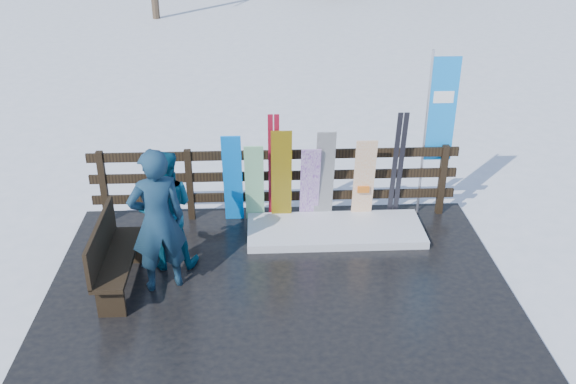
{
  "coord_description": "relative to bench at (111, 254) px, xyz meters",
  "views": [
    {
      "loc": [
        -0.22,
        -6.65,
        4.93
      ],
      "look_at": [
        0.15,
        1.0,
        1.1
      ],
      "focal_mm": 40.0,
      "sensor_mm": 36.0,
      "label": 1
    }
  ],
  "objects": [
    {
      "name": "snowboard_5",
      "position": [
        3.46,
        1.62,
        0.18
      ],
      "size": [
        0.31,
        0.24,
        1.38
      ],
      "primitive_type": "cube",
      "rotation": [
        0.15,
        0.0,
        0.0
      ],
      "color": "white",
      "rests_on": "deck"
    },
    {
      "name": "deck",
      "position": [
        2.13,
        -0.36,
        -0.56
      ],
      "size": [
        6.0,
        5.0,
        0.08
      ],
      "primitive_type": "cube",
      "color": "black",
      "rests_on": "ground"
    },
    {
      "name": "fence",
      "position": [
        2.13,
        1.84,
        0.14
      ],
      "size": [
        5.6,
        0.1,
        1.15
      ],
      "color": "black",
      "rests_on": "deck"
    },
    {
      "name": "ski_pair_a",
      "position": [
        2.11,
        1.69,
        0.38
      ],
      "size": [
        0.16,
        0.31,
        1.8
      ],
      "color": "maroon",
      "rests_on": "deck"
    },
    {
      "name": "snowboard_1",
      "position": [
        1.82,
        1.62,
        0.16
      ],
      "size": [
        0.28,
        0.35,
        1.35
      ],
      "primitive_type": "cube",
      "rotation": [
        0.24,
        0.0,
        0.0
      ],
      "color": "white",
      "rests_on": "deck"
    },
    {
      "name": "snowboard_2",
      "position": [
        2.22,
        1.62,
        0.26
      ],
      "size": [
        0.3,
        0.23,
        1.55
      ],
      "primitive_type": "cube",
      "rotation": [
        0.13,
        0.0,
        0.0
      ],
      "color": "#DAAC06",
      "rests_on": "deck"
    },
    {
      "name": "bench",
      "position": [
        0.0,
        0.0,
        0.0
      ],
      "size": [
        0.41,
        1.5,
        0.97
      ],
      "color": "black",
      "rests_on": "deck"
    },
    {
      "name": "person_front",
      "position": [
        0.62,
        0.03,
        0.45
      ],
      "size": [
        0.82,
        0.68,
        1.93
      ],
      "primitive_type": "imported",
      "rotation": [
        0.0,
        0.0,
        3.49
      ],
      "color": "navy",
      "rests_on": "deck"
    },
    {
      "name": "snowboard_0",
      "position": [
        1.5,
        1.62,
        0.24
      ],
      "size": [
        0.28,
        0.38,
        1.52
      ],
      "primitive_type": "cube",
      "rotation": [
        0.23,
        0.0,
        0.0
      ],
      "color": "#067BF2",
      "rests_on": "deck"
    },
    {
      "name": "snowboard_3",
      "position": [
        2.65,
        1.62,
        0.13
      ],
      "size": [
        0.29,
        0.36,
        1.29
      ],
      "primitive_type": "cube",
      "rotation": [
        0.26,
        0.0,
        0.0
      ],
      "color": "white",
      "rests_on": "deck"
    },
    {
      "name": "person_back",
      "position": [
        0.63,
        0.56,
        0.32
      ],
      "size": [
        0.83,
        0.65,
        1.67
      ],
      "primitive_type": "imported",
      "rotation": [
        0.0,
        0.0,
        3.16
      ],
      "color": "navy",
      "rests_on": "deck"
    },
    {
      "name": "rental_flag",
      "position": [
        4.56,
        1.89,
        1.09
      ],
      "size": [
        0.45,
        0.04,
        2.6
      ],
      "color": "silver",
      "rests_on": "deck"
    },
    {
      "name": "snowboard_4",
      "position": [
        2.87,
        1.62,
        0.26
      ],
      "size": [
        0.28,
        0.33,
        1.54
      ],
      "primitive_type": "cube",
      "rotation": [
        0.2,
        0.0,
        0.0
      ],
      "color": "black",
      "rests_on": "deck"
    },
    {
      "name": "ski_pair_b",
      "position": [
        3.97,
        1.69,
        0.37
      ],
      "size": [
        0.17,
        0.26,
        1.78
      ],
      "color": "black",
      "rests_on": "deck"
    },
    {
      "name": "ground",
      "position": [
        2.13,
        -0.36,
        -0.6
      ],
      "size": [
        700.0,
        700.0,
        0.0
      ],
      "primitive_type": "plane",
      "color": "white",
      "rests_on": "ground"
    },
    {
      "name": "snow_patch",
      "position": [
        3.01,
        1.24,
        -0.46
      ],
      "size": [
        2.61,
        1.0,
        0.12
      ],
      "primitive_type": "cube",
      "color": "white",
      "rests_on": "deck"
    }
  ]
}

